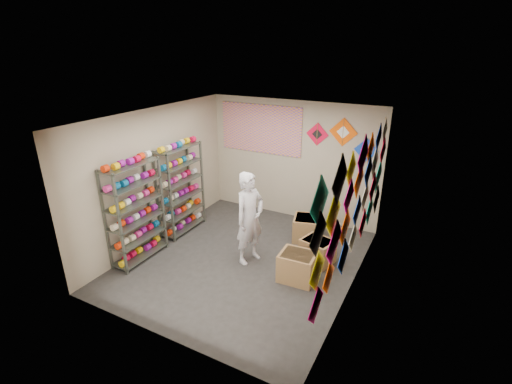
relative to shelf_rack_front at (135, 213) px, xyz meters
The scene contains 12 objects.
ground 2.19m from the shelf_rack_front, 25.53° to the left, with size 4.50×4.50×0.00m, color #292724.
room_walls 2.09m from the shelf_rack_front, 25.53° to the left, with size 4.50×4.50×4.50m.
shelf_rack_front is the anchor object (origin of this frame).
shelf_rack_back 1.30m from the shelf_rack_front, 90.00° to the left, with size 0.40×1.10×1.90m, color #4C5147.
string_spools 0.66m from the shelf_rack_front, 90.00° to the left, with size 0.12×2.36×0.12m.
kite_wall_display 3.93m from the shelf_rack_front, 13.51° to the left, with size 0.06×4.28×2.03m.
back_wall_kites 4.34m from the shelf_rack_front, 47.12° to the left, with size 1.56×0.02×0.87m.
poster 3.40m from the shelf_rack_front, 72.35° to the left, with size 2.00×0.01×1.10m, color #8B489E.
shopkeeper 2.09m from the shelf_rack_front, 25.85° to the left, with size 0.59×0.73×1.75m, color silver.
carton_a 3.08m from the shelf_rack_front, 14.46° to the left, with size 0.60×0.50×0.50m, color #9B7644.
carton_b 3.42m from the shelf_rack_front, 25.50° to the left, with size 0.56×0.46×0.46m, color #9B7644.
carton_c 3.40m from the shelf_rack_front, 40.60° to the left, with size 0.52×0.57×0.50m, color #9B7644.
Camera 1 is at (3.02, -5.23, 3.82)m, focal length 26.00 mm.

